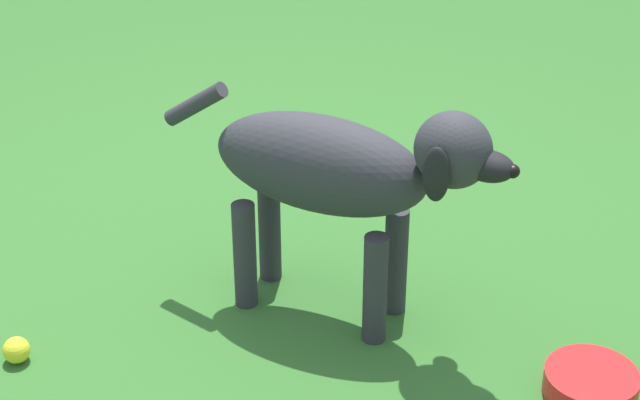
# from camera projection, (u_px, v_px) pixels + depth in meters

# --- Properties ---
(ground) EXTENTS (14.00, 14.00, 0.00)m
(ground) POSITION_uv_depth(u_px,v_px,m) (275.00, 256.00, 3.00)
(ground) COLOR #2D6026
(dog) EXTENTS (0.28, 0.92, 0.62)m
(dog) POSITION_uv_depth(u_px,v_px,m) (340.00, 172.00, 2.57)
(dog) COLOR #2D2D33
(dog) RESTS_ON ground
(tennis_ball_1) EXTENTS (0.07, 0.07, 0.07)m
(tennis_ball_1) POSITION_uv_depth(u_px,v_px,m) (16.00, 350.00, 2.58)
(tennis_ball_1) COLOR yellow
(tennis_ball_1) RESTS_ON ground
(water_bowl) EXTENTS (0.22, 0.22, 0.06)m
(water_bowl) POSITION_uv_depth(u_px,v_px,m) (591.00, 383.00, 2.48)
(water_bowl) COLOR red
(water_bowl) RESTS_ON ground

